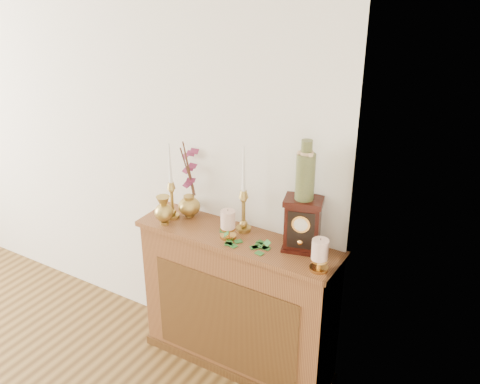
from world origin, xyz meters
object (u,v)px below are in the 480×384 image
Objects in this scene: candlestick_left at (172,194)px; bud_vase at (164,211)px; ceramic_vase at (305,173)px; mantel_clock at (302,225)px; candlestick_center at (244,204)px; ginger_jar at (191,180)px.

candlestick_left reaches higher than bud_vase.
ceramic_vase is (0.83, 0.07, 0.30)m from candlestick_left.
candlestick_left is at bearing 168.51° from mantel_clock.
candlestick_center reaches higher than candlestick_left.
candlestick_left is at bearing -120.93° from ginger_jar.
ginger_jar is 1.62× the size of mantel_clock.
mantel_clock is 0.30m from ceramic_vase.
mantel_clock is at bearing -2.55° from candlestick_center.
candlestick_left is at bearing -175.16° from ceramic_vase.
ceramic_vase is at bearing 11.06° from bud_vase.
candlestick_center reaches higher than mantel_clock.
bud_vase is at bearing 174.74° from mantel_clock.
ginger_jar reaches higher than candlestick_left.
ceramic_vase reaches higher than candlestick_left.
ceramic_vase is at bearing 90.00° from mantel_clock.
mantel_clock is at bearing -73.87° from ceramic_vase.
candlestick_center is (0.45, 0.08, 0.01)m from candlestick_left.
mantel_clock is 0.94× the size of ceramic_vase.
candlestick_left is 0.88m from ceramic_vase.
mantel_clock is at bearing 4.65° from candlestick_left.
ceramic_vase is (0.38, -0.01, 0.28)m from candlestick_center.
ginger_jar is (-0.39, 0.02, 0.05)m from candlestick_center.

